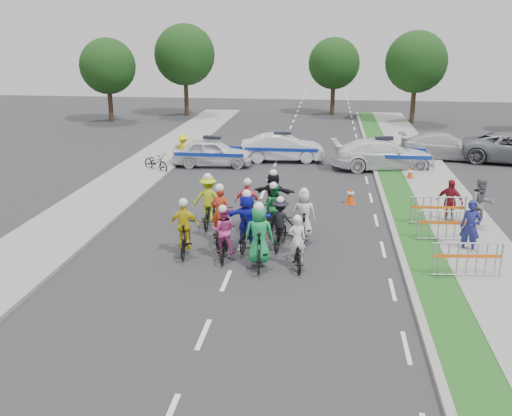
# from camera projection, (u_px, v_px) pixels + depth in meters

# --- Properties ---
(ground) EXTENTS (90.00, 90.00, 0.00)m
(ground) POSITION_uv_depth(u_px,v_px,m) (226.00, 281.00, 16.06)
(ground) COLOR #28282B
(ground) RESTS_ON ground
(curb_right) EXTENTS (0.20, 60.00, 0.12)m
(curb_right) POSITION_uv_depth(u_px,v_px,m) (393.00, 228.00, 20.16)
(curb_right) COLOR gray
(curb_right) RESTS_ON ground
(grass_strip) EXTENTS (1.20, 60.00, 0.11)m
(grass_strip) POSITION_uv_depth(u_px,v_px,m) (413.00, 229.00, 20.08)
(grass_strip) COLOR #1D4E19
(grass_strip) RESTS_ON ground
(sidewalk_right) EXTENTS (2.40, 60.00, 0.13)m
(sidewalk_right) POSITION_uv_depth(u_px,v_px,m) (466.00, 231.00, 19.86)
(sidewalk_right) COLOR gray
(sidewalk_right) RESTS_ON ground
(sidewalk_left) EXTENTS (3.00, 60.00, 0.13)m
(sidewalk_left) POSITION_uv_depth(u_px,v_px,m) (80.00, 215.00, 21.55)
(sidewalk_left) COLOR gray
(sidewalk_left) RESTS_ON ground
(rider_0) EXTENTS (0.83, 1.70, 1.66)m
(rider_0) POSITION_uv_depth(u_px,v_px,m) (297.00, 250.00, 16.83)
(rider_0) COLOR black
(rider_0) RESTS_ON ground
(rider_1) EXTENTS (0.91, 1.99, 2.04)m
(rider_1) POSITION_uv_depth(u_px,v_px,m) (259.00, 242.00, 16.80)
(rider_1) COLOR black
(rider_1) RESTS_ON ground
(rider_2) EXTENTS (0.77, 1.75, 1.75)m
(rider_2) POSITION_uv_depth(u_px,v_px,m) (224.00, 238.00, 17.46)
(rider_2) COLOR black
(rider_2) RESTS_ON ground
(rider_3) EXTENTS (0.97, 1.82, 1.87)m
(rider_3) POSITION_uv_depth(u_px,v_px,m) (185.00, 233.00, 17.74)
(rider_3) COLOR black
(rider_3) RESTS_ON ground
(rider_4) EXTENTS (1.01, 1.75, 1.73)m
(rider_4) POSITION_uv_depth(u_px,v_px,m) (280.00, 227.00, 18.39)
(rider_4) COLOR black
(rider_4) RESTS_ON ground
(rider_5) EXTENTS (1.62, 1.93, 1.98)m
(rider_5) POSITION_uv_depth(u_px,v_px,m) (247.00, 224.00, 18.26)
(rider_5) COLOR black
(rider_5) RESTS_ON ground
(rider_6) EXTENTS (0.75, 1.99, 2.01)m
(rider_6) POSITION_uv_depth(u_px,v_px,m) (221.00, 222.00, 18.91)
(rider_6) COLOR black
(rider_6) RESTS_ON ground
(rider_7) EXTENTS (0.83, 1.81, 1.87)m
(rider_7) POSITION_uv_depth(u_px,v_px,m) (304.00, 220.00, 18.90)
(rider_7) COLOR black
(rider_7) RESTS_ON ground
(rider_8) EXTENTS (0.80, 1.84, 1.84)m
(rider_8) POSITION_uv_depth(u_px,v_px,m) (273.00, 214.00, 19.71)
(rider_8) COLOR black
(rider_8) RESTS_ON ground
(rider_9) EXTENTS (0.98, 1.83, 1.87)m
(rider_9) POSITION_uv_depth(u_px,v_px,m) (248.00, 209.00, 20.07)
(rider_9) COLOR black
(rider_9) RESTS_ON ground
(rider_10) EXTENTS (1.10, 1.94, 1.96)m
(rider_10) POSITION_uv_depth(u_px,v_px,m) (209.00, 205.00, 20.44)
(rider_10) COLOR black
(rider_10) RESTS_ON ground
(rider_11) EXTENTS (1.59, 1.90, 1.94)m
(rider_11) POSITION_uv_depth(u_px,v_px,m) (273.00, 199.00, 21.02)
(rider_11) COLOR black
(rider_11) RESTS_ON ground
(police_car_0) EXTENTS (4.28, 2.01, 1.41)m
(police_car_0) POSITION_uv_depth(u_px,v_px,m) (213.00, 152.00, 29.55)
(police_car_0) COLOR white
(police_car_0) RESTS_ON ground
(police_car_1) EXTENTS (4.55, 1.99, 1.45)m
(police_car_1) POSITION_uv_depth(u_px,v_px,m) (282.00, 148.00, 30.64)
(police_car_1) COLOR white
(police_car_1) RESTS_ON ground
(police_car_2) EXTENTS (5.47, 2.93, 1.51)m
(police_car_2) POSITION_uv_depth(u_px,v_px,m) (383.00, 154.00, 28.88)
(police_car_2) COLOR white
(police_car_2) RESTS_ON ground
(civilian_sedan) EXTENTS (4.86, 2.01, 1.41)m
(civilian_sedan) POSITION_uv_depth(u_px,v_px,m) (445.00, 146.00, 31.12)
(civilian_sedan) COLOR #B9B9BE
(civilian_sedan) RESTS_ON ground
(spectator_0) EXTENTS (0.75, 0.64, 1.73)m
(spectator_0) POSITION_uv_depth(u_px,v_px,m) (470.00, 227.00, 17.83)
(spectator_0) COLOR navy
(spectator_0) RESTS_ON ground
(spectator_1) EXTENTS (1.07, 0.92, 1.91)m
(spectator_1) POSITION_uv_depth(u_px,v_px,m) (481.00, 204.00, 19.89)
(spectator_1) COLOR slate
(spectator_1) RESTS_ON ground
(spectator_2) EXTENTS (1.05, 0.84, 1.66)m
(spectator_2) POSITION_uv_depth(u_px,v_px,m) (449.00, 202.00, 20.60)
(spectator_2) COLOR maroon
(spectator_2) RESTS_ON ground
(marshal_hiviz) EXTENTS (1.17, 1.12, 1.60)m
(marshal_hiviz) POSITION_uv_depth(u_px,v_px,m) (183.00, 150.00, 29.77)
(marshal_hiviz) COLOR yellow
(marshal_hiviz) RESTS_ON ground
(barrier_0) EXTENTS (2.04, 0.71, 1.12)m
(barrier_0) POSITION_uv_depth(u_px,v_px,m) (467.00, 261.00, 15.97)
(barrier_0) COLOR #A5A8AD
(barrier_0) RESTS_ON ground
(barrier_1) EXTENTS (2.03, 0.62, 1.12)m
(barrier_1) POSITION_uv_depth(u_px,v_px,m) (447.00, 227.00, 18.75)
(barrier_1) COLOR #A5A8AD
(barrier_1) RESTS_ON ground
(barrier_2) EXTENTS (2.04, 0.67, 1.12)m
(barrier_2) POSITION_uv_depth(u_px,v_px,m) (438.00, 212.00, 20.36)
(barrier_2) COLOR #A5A8AD
(barrier_2) RESTS_ON ground
(cone_0) EXTENTS (0.40, 0.40, 0.70)m
(cone_0) POSITION_uv_depth(u_px,v_px,m) (351.00, 196.00, 23.12)
(cone_0) COLOR #F24C0C
(cone_0) RESTS_ON ground
(cone_1) EXTENTS (0.40, 0.40, 0.70)m
(cone_1) POSITION_uv_depth(u_px,v_px,m) (410.00, 174.00, 26.70)
(cone_1) COLOR #F24C0C
(cone_1) RESTS_ON ground
(parked_bike) EXTENTS (1.81, 1.55, 0.94)m
(parked_bike) POSITION_uv_depth(u_px,v_px,m) (156.00, 162.00, 28.43)
(parked_bike) COLOR black
(parked_bike) RESTS_ON ground
(tree_0) EXTENTS (4.20, 4.20, 6.30)m
(tree_0) POSITION_uv_depth(u_px,v_px,m) (108.00, 66.00, 43.02)
(tree_0) COLOR #382619
(tree_0) RESTS_ON ground
(tree_1) EXTENTS (4.55, 4.55, 6.82)m
(tree_1) POSITION_uv_depth(u_px,v_px,m) (416.00, 62.00, 42.05)
(tree_1) COLOR #382619
(tree_1) RESTS_ON ground
(tree_3) EXTENTS (4.90, 4.90, 7.35)m
(tree_3) POSITION_uv_depth(u_px,v_px,m) (185.00, 55.00, 46.00)
(tree_3) COLOR #382619
(tree_3) RESTS_ON ground
(tree_4) EXTENTS (4.20, 4.20, 6.30)m
(tree_4) POSITION_uv_depth(u_px,v_px,m) (334.00, 64.00, 46.66)
(tree_4) COLOR #382619
(tree_4) RESTS_ON ground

